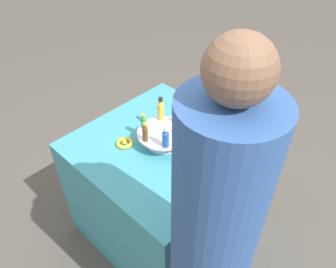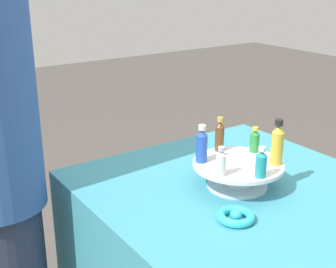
# 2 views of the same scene
# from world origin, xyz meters

# --- Properties ---
(display_stand) EXTENTS (0.29, 0.29, 0.08)m
(display_stand) POSITION_xyz_m (0.00, 0.00, 0.83)
(display_stand) COLOR silver
(display_stand) RESTS_ON party_table
(bottle_teal) EXTENTS (0.03, 0.03, 0.09)m
(bottle_teal) POSITION_xyz_m (-0.02, -0.11, 0.91)
(bottle_teal) COLOR teal
(bottle_teal) RESTS_ON display_stand
(bottle_gold) EXTENTS (0.04, 0.04, 0.15)m
(bottle_gold) POSITION_xyz_m (0.09, -0.07, 0.93)
(bottle_gold) COLOR gold
(bottle_gold) RESTS_ON display_stand
(bottle_green) EXTENTS (0.03, 0.03, 0.09)m
(bottle_green) POSITION_xyz_m (0.11, 0.04, 0.90)
(bottle_green) COLOR #288438
(bottle_green) RESTS_ON display_stand
(bottle_brown) EXTENTS (0.03, 0.03, 0.12)m
(bottle_brown) POSITION_xyz_m (0.02, 0.11, 0.92)
(bottle_brown) COLOR brown
(bottle_brown) RESTS_ON display_stand
(bottle_blue) EXTENTS (0.04, 0.04, 0.12)m
(bottle_blue) POSITION_xyz_m (-0.09, 0.07, 0.92)
(bottle_blue) COLOR #234CAD
(bottle_blue) RESTS_ON display_stand
(bottle_clear) EXTENTS (0.03, 0.03, 0.09)m
(bottle_clear) POSITION_xyz_m (-0.11, -0.04, 0.90)
(bottle_clear) COLOR silver
(bottle_clear) RESTS_ON display_stand
(ribbon_bow_gold) EXTENTS (0.10, 0.10, 0.03)m
(ribbon_bow_gold) POSITION_xyz_m (0.15, 0.16, 0.79)
(ribbon_bow_gold) COLOR gold
(ribbon_bow_gold) RESTS_ON party_table
(ribbon_bow_teal) EXTENTS (0.11, 0.11, 0.03)m
(ribbon_bow_teal) POSITION_xyz_m (-0.15, -0.16, 0.79)
(ribbon_bow_teal) COLOR #2DB7CC
(ribbon_bow_teal) RESTS_ON party_table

